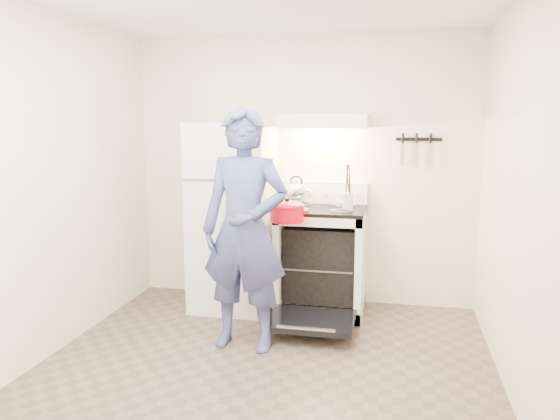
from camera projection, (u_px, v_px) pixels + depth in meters
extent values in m
plane|color=brown|center=(256.00, 383.00, 3.61)|extent=(3.60, 3.60, 0.00)
cube|color=#F1E7CE|center=(303.00, 170.00, 5.14)|extent=(3.20, 0.02, 2.50)
cube|color=white|center=(234.00, 216.00, 4.99)|extent=(0.70, 0.70, 1.70)
cube|color=white|center=(321.00, 262.00, 4.91)|extent=(0.76, 0.65, 0.92)
cube|color=black|center=(322.00, 210.00, 4.83)|extent=(0.76, 0.65, 0.03)
cube|color=white|center=(326.00, 193.00, 5.09)|extent=(0.76, 0.07, 0.20)
cube|color=black|center=(311.00, 321.00, 4.39)|extent=(0.70, 0.54, 0.04)
cube|color=slate|center=(321.00, 264.00, 4.91)|extent=(0.60, 0.52, 0.01)
cube|color=white|center=(324.00, 121.00, 4.78)|extent=(0.76, 0.50, 0.12)
cube|color=black|center=(419.00, 139.00, 4.86)|extent=(0.40, 0.02, 0.03)
cylinder|color=brown|center=(313.00, 261.00, 4.96)|extent=(0.30, 0.30, 0.02)
cylinder|color=silver|center=(348.00, 200.00, 4.64)|extent=(0.11, 0.11, 0.13)
imported|color=navy|center=(245.00, 230.00, 4.07)|extent=(0.69, 0.48, 1.82)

